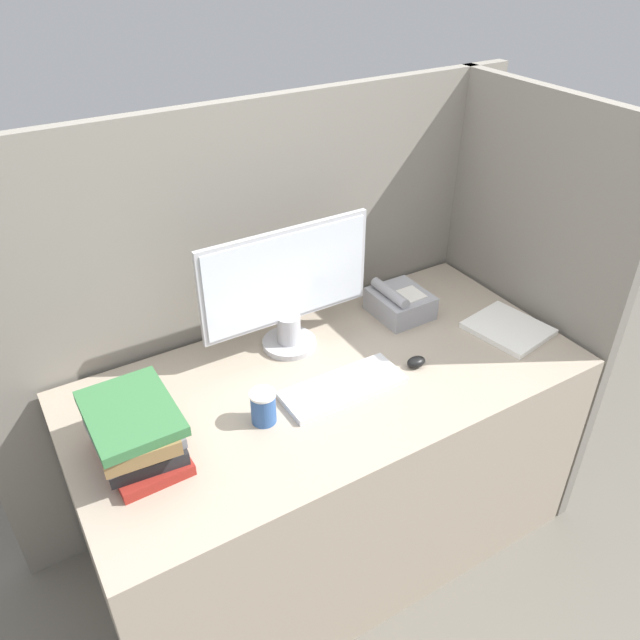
% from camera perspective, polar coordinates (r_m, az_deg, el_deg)
% --- Properties ---
extents(ground_plane, '(12.00, 12.00, 0.00)m').
position_cam_1_polar(ground_plane, '(2.34, 6.38, -25.48)').
color(ground_plane, '#666056').
extents(cubicle_panel_rear, '(2.01, 0.04, 1.54)m').
position_cam_1_polar(cubicle_panel_rear, '(2.27, -4.78, 0.54)').
color(cubicle_panel_rear, gray).
rests_on(cubicle_panel_rear, ground_plane).
extents(cubicle_panel_right, '(0.04, 0.84, 1.54)m').
position_cam_1_polar(cubicle_panel_right, '(2.45, 17.52, 1.70)').
color(cubicle_panel_right, gray).
rests_on(cubicle_panel_right, ground_plane).
extents(desk, '(1.61, 0.78, 0.77)m').
position_cam_1_polar(desk, '(2.22, 0.86, -13.00)').
color(desk, tan).
rests_on(desk, ground_plane).
extents(monitor, '(0.58, 0.18, 0.43)m').
position_cam_1_polar(monitor, '(1.98, -3.02, 2.71)').
color(monitor, '#B7B7BC').
rests_on(monitor, desk).
extents(keyboard, '(0.38, 0.15, 0.02)m').
position_cam_1_polar(keyboard, '(1.91, 2.04, -6.19)').
color(keyboard, silver).
rests_on(keyboard, desk).
extents(mouse, '(0.07, 0.04, 0.03)m').
position_cam_1_polar(mouse, '(2.02, 8.78, -3.81)').
color(mouse, black).
rests_on(mouse, desk).
extents(coffee_cup, '(0.08, 0.08, 0.10)m').
position_cam_1_polar(coffee_cup, '(1.78, -5.20, -7.92)').
color(coffee_cup, '#335999').
rests_on(coffee_cup, desk).
extents(book_stack, '(0.23, 0.29, 0.17)m').
position_cam_1_polar(book_stack, '(1.71, -16.47, -9.86)').
color(book_stack, maroon).
rests_on(book_stack, desk).
extents(desk_telephone, '(0.18, 0.20, 0.12)m').
position_cam_1_polar(desk_telephone, '(2.25, 7.28, 1.58)').
color(desk_telephone, '#99999E').
rests_on(desk_telephone, desk).
extents(paper_pile, '(0.26, 0.29, 0.02)m').
position_cam_1_polar(paper_pile, '(2.26, 16.82, -0.75)').
color(paper_pile, white).
rests_on(paper_pile, desk).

